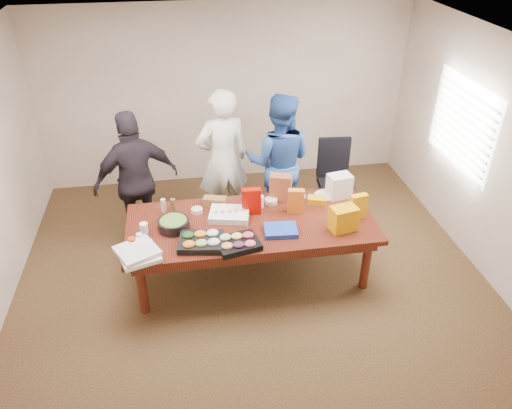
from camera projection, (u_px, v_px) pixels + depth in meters
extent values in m
cube|color=#47301E|center=(251.00, 274.00, 5.98)|extent=(5.50, 5.00, 0.02)
cube|color=white|center=(250.00, 46.00, 4.53)|extent=(5.50, 5.00, 0.02)
cube|color=beige|center=(225.00, 96.00, 7.35)|extent=(5.50, 0.04, 2.70)
cube|color=beige|center=(309.00, 360.00, 3.17)|extent=(5.50, 0.04, 2.70)
cube|color=beige|center=(488.00, 157.00, 5.63)|extent=(0.04, 5.00, 2.70)
cube|color=white|center=(462.00, 124.00, 6.05)|extent=(0.03, 1.40, 1.10)
cube|color=beige|center=(459.00, 125.00, 6.04)|extent=(0.04, 1.36, 1.00)
cube|color=#4C1C0F|center=(251.00, 248.00, 5.78)|extent=(2.80, 1.20, 0.75)
cube|color=black|center=(336.00, 182.00, 6.79)|extent=(0.58, 0.58, 1.06)
imported|color=silver|center=(223.00, 160.00, 6.40)|extent=(0.79, 0.61, 1.92)
imported|color=#284C8C|center=(279.00, 162.00, 6.44)|extent=(1.07, 0.93, 1.85)
imported|color=black|center=(137.00, 181.00, 6.06)|extent=(1.15, 0.77, 1.81)
cube|color=black|center=(201.00, 242.00, 5.19)|extent=(0.52, 0.43, 0.07)
cube|color=black|center=(238.00, 244.00, 5.17)|extent=(0.50, 0.43, 0.07)
cube|color=white|center=(229.00, 215.00, 5.63)|extent=(0.51, 0.42, 0.08)
cylinder|color=black|center=(174.00, 224.00, 5.43)|extent=(0.39, 0.39, 0.11)
cube|color=#1D3DB0|center=(281.00, 230.00, 5.39)|extent=(0.38, 0.30, 0.05)
cube|color=#A60A00|center=(251.00, 201.00, 5.65)|extent=(0.23, 0.11, 0.32)
cube|color=#E5A10C|center=(358.00, 206.00, 5.57)|extent=(0.21, 0.11, 0.30)
cube|color=orange|center=(296.00, 201.00, 5.67)|extent=(0.20, 0.12, 0.30)
cylinder|color=white|center=(260.00, 201.00, 5.81)|extent=(0.09, 0.09, 0.14)
cylinder|color=gold|center=(252.00, 200.00, 5.80)|extent=(0.06, 0.06, 0.18)
cylinder|color=brown|center=(173.00, 206.00, 5.68)|extent=(0.08, 0.08, 0.19)
cylinder|color=beige|center=(164.00, 205.00, 5.72)|extent=(0.06, 0.06, 0.16)
cube|color=#E4A50B|center=(317.00, 200.00, 5.90)|extent=(0.26, 0.20, 0.07)
cube|color=brown|center=(215.00, 201.00, 5.84)|extent=(0.29, 0.19, 0.11)
cube|color=brown|center=(281.00, 187.00, 5.90)|extent=(0.29, 0.22, 0.33)
cylinder|color=#A92E0D|center=(132.00, 243.00, 5.15)|extent=(0.08, 0.08, 0.11)
cylinder|color=silver|center=(140.00, 238.00, 5.23)|extent=(0.08, 0.08, 0.10)
cylinder|color=white|center=(144.00, 228.00, 5.36)|extent=(0.10, 0.10, 0.12)
cube|color=white|center=(139.00, 255.00, 5.02)|extent=(0.48, 0.48, 0.04)
cube|color=silver|center=(137.00, 251.00, 5.01)|extent=(0.52, 0.52, 0.04)
cylinder|color=white|center=(325.00, 195.00, 6.05)|extent=(0.30, 0.30, 0.02)
cylinder|color=beige|center=(297.00, 196.00, 6.05)|extent=(0.24, 0.24, 0.01)
cylinder|color=beige|center=(271.00, 201.00, 5.90)|extent=(0.19, 0.19, 0.06)
cylinder|color=beige|center=(197.00, 211.00, 5.73)|extent=(0.16, 0.16, 0.05)
cube|color=white|center=(339.00, 186.00, 5.97)|extent=(0.30, 0.24, 0.29)
cube|color=orange|center=(343.00, 219.00, 5.38)|extent=(0.31, 0.25, 0.28)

